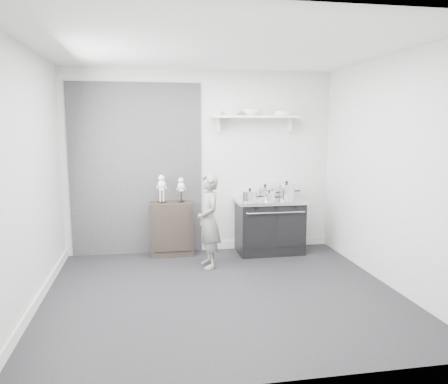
{
  "coord_description": "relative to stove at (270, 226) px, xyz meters",
  "views": [
    {
      "loc": [
        -0.81,
        -4.68,
        1.89
      ],
      "look_at": [
        0.2,
        0.95,
        1.02
      ],
      "focal_mm": 35.0,
      "sensor_mm": 36.0,
      "label": 1
    }
  ],
  "objects": [
    {
      "name": "wall_shelf",
      "position": [
        -0.18,
        0.2,
        1.6
      ],
      "size": [
        1.3,
        0.26,
        0.24
      ],
      "color": "silver",
      "rests_on": "room_shell"
    },
    {
      "name": "bowl_small",
      "position": [
        -0.25,
        0.19,
        1.67
      ],
      "size": [
        0.26,
        0.26,
        0.08
      ],
      "primitive_type": "imported",
      "color": "white",
      "rests_on": "wall_shelf"
    },
    {
      "name": "stove",
      "position": [
        0.0,
        0.0,
        0.0
      ],
      "size": [
        1.01,
        0.63,
        0.81
      ],
      "color": "black",
      "rests_on": "ground"
    },
    {
      "name": "skeleton_torso",
      "position": [
        -1.3,
        0.13,
        0.58
      ],
      "size": [
        0.12,
        0.07,
        0.41
      ],
      "primitive_type": null,
      "color": "white",
      "rests_on": "side_cabinet"
    },
    {
      "name": "pot_front_center",
      "position": [
        -0.06,
        -0.17,
        0.47
      ],
      "size": [
        0.27,
        0.18,
        0.17
      ],
      "color": "white",
      "rests_on": "stove"
    },
    {
      "name": "bowl_large",
      "position": [
        -0.55,
        0.19,
        1.67
      ],
      "size": [
        0.28,
        0.28,
        0.07
      ],
      "primitive_type": "imported",
      "color": "white",
      "rests_on": "wall_shelf"
    },
    {
      "name": "side_cabinet",
      "position": [
        -1.45,
        0.13,
        -0.02
      ],
      "size": [
        0.6,
        0.35,
        0.78
      ],
      "primitive_type": "cube",
      "color": "black",
      "rests_on": "ground"
    },
    {
      "name": "child",
      "position": [
        -0.99,
        -0.51,
        0.23
      ],
      "size": [
        0.36,
        0.5,
        1.27
      ],
      "primitive_type": "imported",
      "rotation": [
        0.0,
        0.0,
        -1.43
      ],
      "color": "slate",
      "rests_on": "ground"
    },
    {
      "name": "skeleton_full",
      "position": [
        -1.58,
        0.13,
        0.61
      ],
      "size": [
        0.13,
        0.08,
        0.47
      ],
      "primitive_type": null,
      "color": "white",
      "rests_on": "side_cabinet"
    },
    {
      "name": "ground",
      "position": [
        -0.98,
        -1.48,
        -0.41
      ],
      "size": [
        4.0,
        4.0,
        0.0
      ],
      "primitive_type": "plane",
      "color": "black",
      "rests_on": "ground"
    },
    {
      "name": "pot_back_right",
      "position": [
        0.29,
        0.12,
        0.51
      ],
      "size": [
        0.35,
        0.26,
        0.25
      ],
      "color": "white",
      "rests_on": "stove"
    },
    {
      "name": "room_shell",
      "position": [
        -1.07,
        -1.33,
        1.23
      ],
      "size": [
        4.02,
        3.62,
        2.71
      ],
      "color": "#B7B7B5",
      "rests_on": "ground"
    },
    {
      "name": "pot_front_left",
      "position": [
        -0.34,
        -0.12,
        0.48
      ],
      "size": [
        0.32,
        0.23,
        0.19
      ],
      "color": "white",
      "rests_on": "stove"
    },
    {
      "name": "pot_back_left",
      "position": [
        -0.04,
        0.14,
        0.49
      ],
      "size": [
        0.34,
        0.25,
        0.21
      ],
      "color": "white",
      "rests_on": "stove"
    },
    {
      "name": "plate_stack",
      "position": [
        0.23,
        0.19,
        1.66
      ],
      "size": [
        0.28,
        0.28,
        0.06
      ],
      "primitive_type": "cylinder",
      "color": "silver",
      "rests_on": "wall_shelf"
    }
  ]
}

